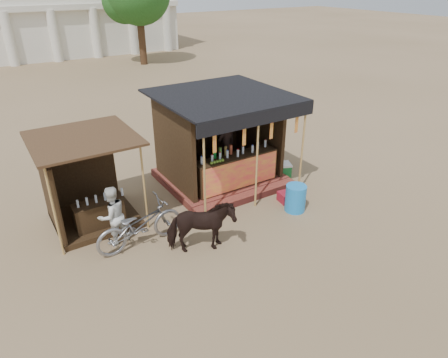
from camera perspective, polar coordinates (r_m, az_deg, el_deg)
ground at (r=9.72m, az=5.11°, el=-9.45°), size 120.00×120.00×0.00m
main_stall at (r=12.12m, az=-0.36°, el=4.06°), size 3.60×3.61×2.78m
secondary_stall at (r=10.71m, az=-19.39°, el=-1.93°), size 2.40×2.40×2.38m
cow at (r=9.16m, az=-3.33°, el=-6.93°), size 1.69×1.20×1.30m
motorbike at (r=9.60m, az=-11.95°, el=-6.42°), size 2.18×0.86×1.13m
bystander at (r=9.76m, az=-15.66°, el=-5.06°), size 0.81×0.69×1.48m
blue_barrel at (r=11.01m, az=10.18°, el=-2.71°), size 0.58×0.58×0.75m
red_crate at (r=11.50m, az=8.80°, el=-2.58°), size 0.42×0.45×0.28m
cooler at (r=12.84m, az=8.04°, el=1.27°), size 0.76×0.65×0.46m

